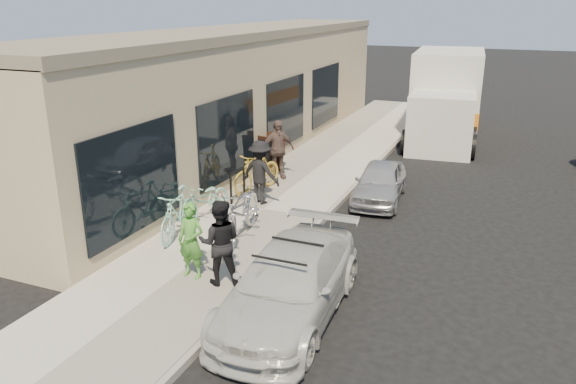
% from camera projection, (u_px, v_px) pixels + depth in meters
% --- Properties ---
extents(ground, '(120.00, 120.00, 0.00)m').
position_uv_depth(ground, '(292.00, 281.00, 10.66)').
color(ground, black).
rests_on(ground, ground).
extents(sidewalk, '(3.00, 34.00, 0.15)m').
position_uv_depth(sidewalk, '(263.00, 212.00, 13.99)').
color(sidewalk, '#B6B0A3').
rests_on(sidewalk, ground).
extents(curb, '(0.12, 34.00, 0.13)m').
position_uv_depth(curb, '(322.00, 221.00, 13.43)').
color(curb, gray).
rests_on(curb, ground).
extents(storefront, '(3.60, 20.00, 4.22)m').
position_uv_depth(storefront, '(238.00, 93.00, 18.87)').
color(storefront, tan).
rests_on(storefront, ground).
extents(bike_rack, '(0.16, 0.59, 0.84)m').
position_uv_depth(bike_rack, '(237.00, 182.00, 14.35)').
color(bike_rack, black).
rests_on(bike_rack, sidewalk).
extents(sandwich_board, '(0.81, 0.82, 1.12)m').
position_uv_depth(sandwich_board, '(270.00, 153.00, 16.94)').
color(sandwich_board, black).
rests_on(sandwich_board, sidewalk).
extents(sedan_white, '(1.86, 4.17, 1.23)m').
position_uv_depth(sedan_white, '(290.00, 283.00, 9.34)').
color(sedan_white, '#BCBBB7').
rests_on(sedan_white, ground).
extents(sedan_silver, '(1.47, 3.09, 1.02)m').
position_uv_depth(sedan_silver, '(380.00, 182.00, 14.85)').
color(sedan_silver, '#A9A8AE').
rests_on(sedan_silver, ground).
extents(moving_truck, '(3.03, 6.80, 3.25)m').
position_uv_depth(moving_truck, '(446.00, 100.00, 21.64)').
color(moving_truck, beige).
rests_on(moving_truck, ground).
extents(tandem_bike, '(1.20, 2.45, 1.23)m').
position_uv_depth(tandem_bike, '(242.00, 212.00, 12.02)').
color(tandem_bike, '#B9B9BB').
rests_on(tandem_bike, sidewalk).
extents(woman_rider, '(0.54, 0.37, 1.45)m').
position_uv_depth(woman_rider, '(191.00, 241.00, 10.31)').
color(woman_rider, '#468F2F').
rests_on(woman_rider, sidewalk).
extents(man_standing, '(0.95, 0.87, 1.60)m').
position_uv_depth(man_standing, '(220.00, 242.00, 10.06)').
color(man_standing, black).
rests_on(man_standing, sidewalk).
extents(cruiser_bike_a, '(0.81, 1.86, 1.08)m').
position_uv_depth(cruiser_bike_a, '(178.00, 213.00, 12.17)').
color(cruiser_bike_a, '#8BD0B7').
rests_on(cruiser_bike_a, sidewalk).
extents(cruiser_bike_b, '(0.81, 1.86, 0.95)m').
position_uv_depth(cruiser_bike_b, '(205.00, 200.00, 13.16)').
color(cruiser_bike_b, '#8BD0B7').
rests_on(cruiser_bike_b, sidewalk).
extents(cruiser_bike_c, '(0.99, 1.91, 1.10)m').
position_uv_depth(cruiser_bike_c, '(257.00, 172.00, 15.11)').
color(cruiser_bike_c, gold).
rests_on(cruiser_bike_c, sidewalk).
extents(bystander_a, '(1.14, 0.77, 1.63)m').
position_uv_depth(bystander_a, '(260.00, 172.00, 14.14)').
color(bystander_a, black).
rests_on(bystander_a, sidewalk).
extents(bystander_b, '(1.02, 1.00, 1.72)m').
position_uv_depth(bystander_b, '(277.00, 150.00, 16.12)').
color(bystander_b, brown).
rests_on(bystander_b, sidewalk).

